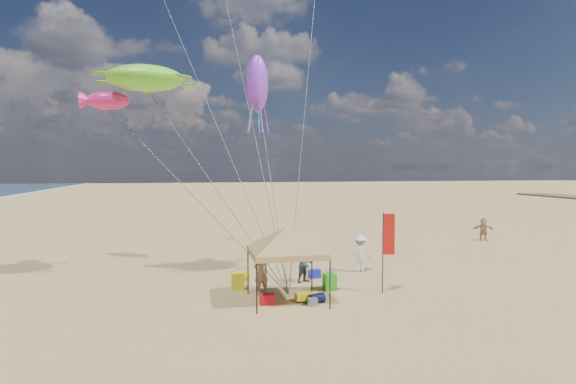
{
  "coord_description": "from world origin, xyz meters",
  "views": [
    {
      "loc": [
        -4.33,
        -17.91,
        5.12
      ],
      "look_at": [
        0.0,
        3.0,
        4.0
      ],
      "focal_mm": 29.89,
      "sensor_mm": 36.0,
      "label": 1
    }
  ],
  "objects_px": {
    "person_near_b": "(306,264)",
    "person_near_c": "(360,253)",
    "feather_flag": "(387,240)",
    "person_near_a": "(261,273)",
    "cooler_blue": "(314,274)",
    "canopy_tent": "(287,229)",
    "beach_cart": "(307,296)",
    "person_far_c": "(483,229)",
    "chair_green": "(330,282)",
    "chair_yellow": "(238,281)",
    "cooler_red": "(267,299)"
  },
  "relations": [
    {
      "from": "person_near_b",
      "to": "person_near_c",
      "type": "distance_m",
      "value": 3.44
    },
    {
      "from": "feather_flag",
      "to": "person_near_a",
      "type": "height_order",
      "value": "feather_flag"
    },
    {
      "from": "cooler_blue",
      "to": "person_near_a",
      "type": "relative_size",
      "value": 0.31
    },
    {
      "from": "person_near_a",
      "to": "canopy_tent",
      "type": "bearing_deg",
      "value": 110.2
    },
    {
      "from": "cooler_blue",
      "to": "person_near_c",
      "type": "height_order",
      "value": "person_near_c"
    },
    {
      "from": "beach_cart",
      "to": "person_near_b",
      "type": "distance_m",
      "value": 3.07
    },
    {
      "from": "feather_flag",
      "to": "beach_cart",
      "type": "distance_m",
      "value": 3.98
    },
    {
      "from": "cooler_blue",
      "to": "person_far_c",
      "type": "height_order",
      "value": "person_far_c"
    },
    {
      "from": "feather_flag",
      "to": "chair_green",
      "type": "distance_m",
      "value": 2.97
    },
    {
      "from": "canopy_tent",
      "to": "beach_cart",
      "type": "height_order",
      "value": "canopy_tent"
    },
    {
      "from": "person_near_a",
      "to": "person_near_b",
      "type": "relative_size",
      "value": 1.06
    },
    {
      "from": "chair_green",
      "to": "beach_cart",
      "type": "xyz_separation_m",
      "value": [
        -1.32,
        -1.43,
        -0.15
      ]
    },
    {
      "from": "person_near_a",
      "to": "person_far_c",
      "type": "height_order",
      "value": "person_near_a"
    },
    {
      "from": "canopy_tent",
      "to": "person_near_a",
      "type": "relative_size",
      "value": 3.07
    },
    {
      "from": "canopy_tent",
      "to": "cooler_blue",
      "type": "distance_m",
      "value": 4.82
    },
    {
      "from": "beach_cart",
      "to": "person_near_a",
      "type": "distance_m",
      "value": 2.17
    },
    {
      "from": "chair_yellow",
      "to": "person_near_b",
      "type": "xyz_separation_m",
      "value": [
        3.07,
        0.64,
        0.47
      ]
    },
    {
      "from": "canopy_tent",
      "to": "beach_cart",
      "type": "distance_m",
      "value": 2.67
    },
    {
      "from": "canopy_tent",
      "to": "person_near_c",
      "type": "xyz_separation_m",
      "value": [
        4.5,
        4.23,
        -1.84
      ]
    },
    {
      "from": "canopy_tent",
      "to": "chair_green",
      "type": "relative_size",
      "value": 7.66
    },
    {
      "from": "beach_cart",
      "to": "chair_green",
      "type": "bearing_deg",
      "value": 47.48
    },
    {
      "from": "canopy_tent",
      "to": "person_near_b",
      "type": "distance_m",
      "value": 3.63
    },
    {
      "from": "chair_yellow",
      "to": "beach_cart",
      "type": "distance_m",
      "value": 3.34
    },
    {
      "from": "beach_cart",
      "to": "person_far_c",
      "type": "distance_m",
      "value": 19.82
    },
    {
      "from": "person_near_a",
      "to": "person_near_b",
      "type": "distance_m",
      "value": 2.76
    },
    {
      "from": "canopy_tent",
      "to": "person_near_b",
      "type": "xyz_separation_m",
      "value": [
        1.41,
        2.73,
        -1.93
      ]
    },
    {
      "from": "canopy_tent",
      "to": "person_near_c",
      "type": "distance_m",
      "value": 6.45
    },
    {
      "from": "person_near_c",
      "to": "person_far_c",
      "type": "relative_size",
      "value": 1.14
    },
    {
      "from": "chair_green",
      "to": "person_far_c",
      "type": "relative_size",
      "value": 0.44
    },
    {
      "from": "person_far_c",
      "to": "cooler_blue",
      "type": "bearing_deg",
      "value": -120.55
    },
    {
      "from": "canopy_tent",
      "to": "feather_flag",
      "type": "height_order",
      "value": "feather_flag"
    },
    {
      "from": "cooler_blue",
      "to": "person_near_b",
      "type": "height_order",
      "value": "person_near_b"
    },
    {
      "from": "feather_flag",
      "to": "cooler_blue",
      "type": "relative_size",
      "value": 6.14
    },
    {
      "from": "person_near_a",
      "to": "cooler_blue",
      "type": "bearing_deg",
      "value": -155.71
    },
    {
      "from": "canopy_tent",
      "to": "cooler_red",
      "type": "distance_m",
      "value": 2.7
    },
    {
      "from": "cooler_red",
      "to": "person_far_c",
      "type": "relative_size",
      "value": 0.34
    },
    {
      "from": "canopy_tent",
      "to": "person_far_c",
      "type": "height_order",
      "value": "canopy_tent"
    },
    {
      "from": "chair_green",
      "to": "person_near_c",
      "type": "distance_m",
      "value": 3.9
    },
    {
      "from": "cooler_blue",
      "to": "beach_cart",
      "type": "height_order",
      "value": "cooler_blue"
    },
    {
      "from": "chair_yellow",
      "to": "person_near_c",
      "type": "bearing_deg",
      "value": 19.15
    },
    {
      "from": "chair_yellow",
      "to": "person_near_a",
      "type": "xyz_separation_m",
      "value": [
        0.84,
        -0.98,
        0.52
      ]
    },
    {
      "from": "cooler_red",
      "to": "cooler_blue",
      "type": "distance_m",
      "value": 4.76
    },
    {
      "from": "canopy_tent",
      "to": "feather_flag",
      "type": "distance_m",
      "value": 4.22
    },
    {
      "from": "person_near_c",
      "to": "cooler_red",
      "type": "bearing_deg",
      "value": 41.34
    },
    {
      "from": "chair_green",
      "to": "chair_yellow",
      "type": "relative_size",
      "value": 1.0
    },
    {
      "from": "person_near_c",
      "to": "canopy_tent",
      "type": "bearing_deg",
      "value": 44.14
    },
    {
      "from": "person_near_b",
      "to": "person_near_c",
      "type": "height_order",
      "value": "person_near_c"
    },
    {
      "from": "person_near_b",
      "to": "person_near_c",
      "type": "bearing_deg",
      "value": -4.37
    },
    {
      "from": "chair_yellow",
      "to": "beach_cart",
      "type": "xyz_separation_m",
      "value": [
        2.42,
        -2.3,
        -0.15
      ]
    },
    {
      "from": "cooler_blue",
      "to": "feather_flag",
      "type": "bearing_deg",
      "value": -57.15
    }
  ]
}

